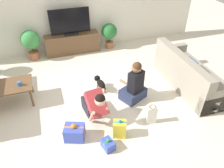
{
  "coord_description": "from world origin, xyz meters",
  "views": [
    {
      "loc": [
        -0.59,
        -3.64,
        3.16
      ],
      "look_at": [
        0.55,
        -0.15,
        0.45
      ],
      "focal_mm": 35.0,
      "sensor_mm": 36.0,
      "label": 1
    }
  ],
  "objects_px": {
    "tv_console": "(72,43)",
    "gift_box_c": "(120,129)",
    "gift_box_b": "(75,132)",
    "gift_box_a": "(108,144)",
    "potted_plant_back_left": "(31,41)",
    "tv": "(70,23)",
    "person_kneeling": "(95,104)",
    "coffee_table": "(10,87)",
    "mug": "(19,84)",
    "potted_plant_back_right": "(109,33)",
    "sofa_right": "(189,75)",
    "dog": "(100,83)",
    "person_sitting": "(134,86)",
    "gift_bag_a": "(151,115)"
  },
  "relations": [
    {
      "from": "tv",
      "to": "person_kneeling",
      "type": "bearing_deg",
      "value": -91.12
    },
    {
      "from": "tv_console",
      "to": "potted_plant_back_left",
      "type": "distance_m",
      "value": 1.16
    },
    {
      "from": "dog",
      "to": "gift_box_a",
      "type": "height_order",
      "value": "dog"
    },
    {
      "from": "tv",
      "to": "gift_box_c",
      "type": "bearing_deg",
      "value": -85.98
    },
    {
      "from": "person_sitting",
      "to": "gift_box_c",
      "type": "xyz_separation_m",
      "value": [
        -0.65,
        -0.9,
        -0.18
      ]
    },
    {
      "from": "dog",
      "to": "gift_bag_a",
      "type": "bearing_deg",
      "value": 104.52
    },
    {
      "from": "dog",
      "to": "gift_bag_a",
      "type": "xyz_separation_m",
      "value": [
        0.66,
        -1.33,
        0.0
      ]
    },
    {
      "from": "potted_plant_back_right",
      "to": "person_sitting",
      "type": "relative_size",
      "value": 0.82
    },
    {
      "from": "tv_console",
      "to": "dog",
      "type": "distance_m",
      "value": 2.06
    },
    {
      "from": "tv",
      "to": "gift_box_c",
      "type": "relative_size",
      "value": 2.82
    },
    {
      "from": "tv_console",
      "to": "tv",
      "type": "xyz_separation_m",
      "value": [
        0.0,
        0.0,
        0.62
      ]
    },
    {
      "from": "person_kneeling",
      "to": "person_sitting",
      "type": "xyz_separation_m",
      "value": [
        0.96,
        0.32,
        0.0
      ]
    },
    {
      "from": "coffee_table",
      "to": "gift_box_b",
      "type": "height_order",
      "value": "coffee_table"
    },
    {
      "from": "gift_box_b",
      "to": "gift_box_c",
      "type": "height_order",
      "value": "gift_box_c"
    },
    {
      "from": "tv",
      "to": "gift_box_c",
      "type": "height_order",
      "value": "tv"
    },
    {
      "from": "gift_box_b",
      "to": "gift_bag_a",
      "type": "height_order",
      "value": "gift_bag_a"
    },
    {
      "from": "tv",
      "to": "potted_plant_back_right",
      "type": "relative_size",
      "value": 1.44
    },
    {
      "from": "tv_console",
      "to": "gift_box_c",
      "type": "bearing_deg",
      "value": -85.98
    },
    {
      "from": "potted_plant_back_right",
      "to": "coffee_table",
      "type": "bearing_deg",
      "value": -145.94
    },
    {
      "from": "coffee_table",
      "to": "gift_box_c",
      "type": "bearing_deg",
      "value": -40.37
    },
    {
      "from": "potted_plant_back_left",
      "to": "person_sitting",
      "type": "bearing_deg",
      "value": -51.32
    },
    {
      "from": "tv_console",
      "to": "mug",
      "type": "height_order",
      "value": "tv_console"
    },
    {
      "from": "sofa_right",
      "to": "gift_box_a",
      "type": "height_order",
      "value": "sofa_right"
    },
    {
      "from": "coffee_table",
      "to": "potted_plant_back_right",
      "type": "relative_size",
      "value": 1.14
    },
    {
      "from": "potted_plant_back_left",
      "to": "person_sitting",
      "type": "relative_size",
      "value": 0.91
    },
    {
      "from": "person_kneeling",
      "to": "mug",
      "type": "relative_size",
      "value": 6.89
    },
    {
      "from": "potted_plant_back_left",
      "to": "gift_box_b",
      "type": "bearing_deg",
      "value": -79.72
    },
    {
      "from": "tv",
      "to": "person_kneeling",
      "type": "xyz_separation_m",
      "value": [
        -0.06,
        -2.91,
        -0.56
      ]
    },
    {
      "from": "gift_box_a",
      "to": "potted_plant_back_left",
      "type": "bearing_deg",
      "value": 106.75
    },
    {
      "from": "tv",
      "to": "dog",
      "type": "height_order",
      "value": "tv"
    },
    {
      "from": "gift_box_a",
      "to": "gift_box_c",
      "type": "height_order",
      "value": "gift_box_c"
    },
    {
      "from": "tv_console",
      "to": "gift_box_b",
      "type": "height_order",
      "value": "tv_console"
    },
    {
      "from": "tv_console",
      "to": "mug",
      "type": "relative_size",
      "value": 13.04
    },
    {
      "from": "coffee_table",
      "to": "gift_bag_a",
      "type": "height_order",
      "value": "coffee_table"
    },
    {
      "from": "sofa_right",
      "to": "gift_box_a",
      "type": "bearing_deg",
      "value": 116.13
    },
    {
      "from": "gift_box_b",
      "to": "gift_box_c",
      "type": "bearing_deg",
      "value": -13.66
    },
    {
      "from": "gift_box_b",
      "to": "gift_box_c",
      "type": "relative_size",
      "value": 1.06
    },
    {
      "from": "potted_plant_back_left",
      "to": "mug",
      "type": "bearing_deg",
      "value": -98.31
    },
    {
      "from": "dog",
      "to": "tv_console",
      "type": "bearing_deg",
      "value": -93.99
    },
    {
      "from": "dog",
      "to": "gift_box_a",
      "type": "bearing_deg",
      "value": 67.36
    },
    {
      "from": "potted_plant_back_right",
      "to": "mug",
      "type": "distance_m",
      "value": 3.2
    },
    {
      "from": "coffee_table",
      "to": "gift_box_b",
      "type": "xyz_separation_m",
      "value": [
        1.07,
        -1.39,
        -0.26
      ]
    },
    {
      "from": "potted_plant_back_right",
      "to": "person_kneeling",
      "type": "height_order",
      "value": "person_kneeling"
    },
    {
      "from": "mug",
      "to": "potted_plant_back_right",
      "type": "bearing_deg",
      "value": 37.17
    },
    {
      "from": "tv",
      "to": "potted_plant_back_left",
      "type": "height_order",
      "value": "tv"
    },
    {
      "from": "tv_console",
      "to": "potted_plant_back_right",
      "type": "height_order",
      "value": "potted_plant_back_right"
    },
    {
      "from": "sofa_right",
      "to": "dog",
      "type": "xyz_separation_m",
      "value": [
        -2.02,
        0.51,
        -0.11
      ]
    },
    {
      "from": "tv",
      "to": "person_sitting",
      "type": "height_order",
      "value": "tv"
    },
    {
      "from": "tv",
      "to": "person_sitting",
      "type": "xyz_separation_m",
      "value": [
        0.9,
        -2.59,
        -0.56
      ]
    },
    {
      "from": "tv",
      "to": "potted_plant_back_right",
      "type": "bearing_deg",
      "value": -2.53
    }
  ]
}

